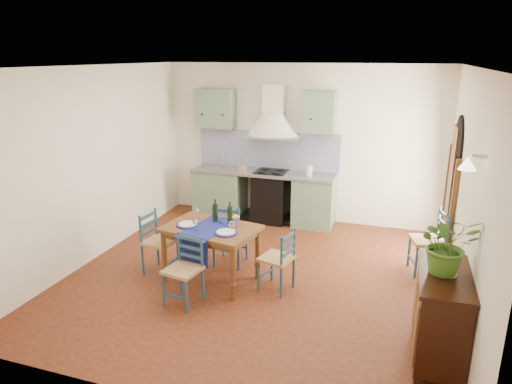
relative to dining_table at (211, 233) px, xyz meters
The scene contains 13 objects.
floor 0.92m from the dining_table, 26.56° to the left, with size 5.00×5.00×0.00m, color #44160E.
back_wall 2.60m from the dining_table, 88.15° to the left, with size 5.00×0.96×2.80m.
right_wall 3.17m from the dining_table, 10.32° to the left, with size 0.26×5.00×2.80m.
left_wall 2.10m from the dining_table, behind, with size 0.04×5.00×2.80m, color white.
ceiling 2.22m from the dining_table, 26.56° to the left, with size 5.00×5.00×0.01m, color silver.
dining_table is the anchor object (origin of this frame).
chair_near 0.69m from the dining_table, 96.82° to the right, with size 0.46×0.46×0.85m.
chair_far 0.57m from the dining_table, 84.14° to the left, with size 0.45×0.45×0.93m.
chair_left 0.83m from the dining_table, behind, with size 0.45×0.45×0.87m.
chair_right 0.96m from the dining_table, ahead, with size 0.47×0.47×0.83m.
chair_spare 3.02m from the dining_table, 22.42° to the left, with size 0.52×0.52×0.91m.
sideboard 2.94m from the dining_table, 16.51° to the right, with size 0.50×1.05×0.94m.
potted_plant 2.97m from the dining_table, 16.22° to the right, with size 0.53×0.46×0.59m, color #3D6B21.
Camera 1 is at (1.77, -5.41, 2.95)m, focal length 32.00 mm.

